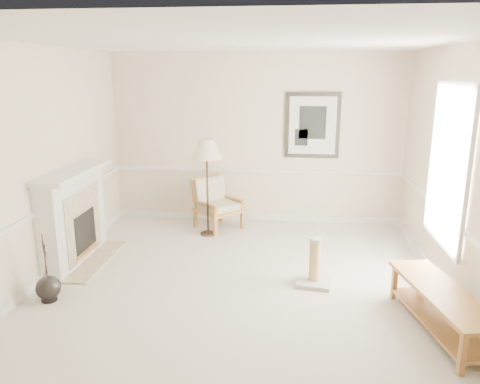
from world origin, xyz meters
name	(u,v)px	position (x,y,z in m)	size (l,w,h in m)	color
ground	(239,287)	(0.00, 0.00, 0.00)	(5.50, 5.50, 0.00)	silver
room	(251,136)	(0.14, 0.08, 1.87)	(5.04, 5.54, 2.92)	beige
fireplace	(74,217)	(-2.34, 0.60, 0.64)	(0.64, 1.64, 1.31)	white
floor_vase	(48,289)	(-2.15, -0.58, 0.15)	(0.28, 0.28, 0.83)	black
armchair	(215,201)	(-0.65, 2.26, 0.46)	(0.94, 0.94, 0.85)	#9F6C33
floor_lamp	(207,151)	(-0.71, 1.87, 1.37)	(0.64, 0.64, 1.57)	black
bench	(441,304)	(2.15, -0.76, 0.30)	(0.77, 1.63, 0.45)	#9F6C33
scratching_post	(314,269)	(0.93, 0.20, 0.19)	(0.49, 0.49, 0.60)	beige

